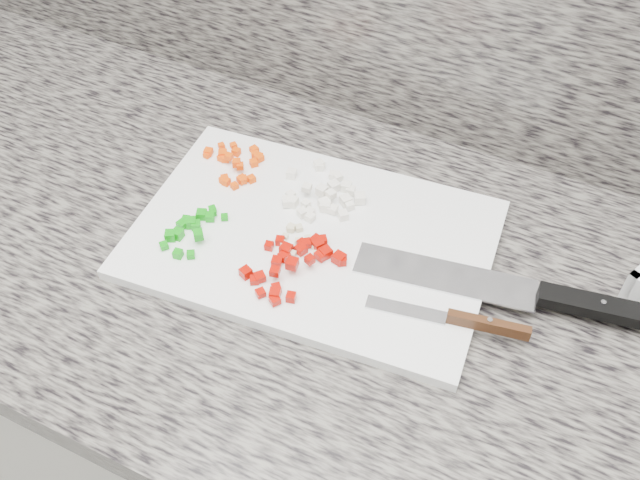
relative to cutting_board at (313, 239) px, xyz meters
The scene contains 10 objects.
cabinet 0.48m from the cutting_board, 30.25° to the right, with size 3.92×0.62×0.86m, color silver.
countertop 0.06m from the cutting_board, 30.25° to the right, with size 3.96×0.64×0.04m, color slate.
cutting_board is the anchor object (origin of this frame).
carrot_pile 0.17m from the cutting_board, 155.83° to the left, with size 0.09×0.09×0.02m.
onion_pile 0.07m from the cutting_board, 103.47° to the left, with size 0.12×0.11×0.02m.
green_pepper_pile 0.15m from the cutting_board, 156.40° to the right, with size 0.06×0.10×0.02m.
red_pepper_pile 0.05m from the cutting_board, 85.35° to the right, with size 0.11×0.12×0.02m.
garlic_pile 0.03m from the cutting_board, 124.34° to the right, with size 0.06×0.05×0.01m.
chef_knife 0.29m from the cutting_board, ahead, with size 0.36×0.09×0.02m.
paring_knife 0.22m from the cutting_board, 12.31° to the right, with size 0.18×0.05×0.02m.
Camera 1 is at (0.22, 0.93, 1.57)m, focal length 40.00 mm.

